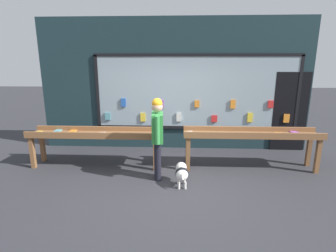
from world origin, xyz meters
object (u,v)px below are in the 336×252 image
(person_browsing, at_px, (157,133))
(display_table_left, at_px, (95,136))
(small_dog, at_px, (182,173))
(display_table_right, at_px, (251,137))

(person_browsing, bearing_deg, display_table_left, 61.97)
(person_browsing, xyz_separation_m, small_dog, (0.49, -0.30, -0.71))
(person_browsing, relative_size, small_dog, 3.02)
(small_dog, bearing_deg, display_table_right, -62.60)
(display_table_left, distance_m, small_dog, 2.22)
(display_table_left, xyz_separation_m, display_table_right, (3.51, -0.00, 0.03))
(display_table_left, height_order, display_table_right, display_table_right)
(display_table_left, relative_size, person_browsing, 1.78)
(display_table_left, xyz_separation_m, small_dog, (1.97, -0.93, -0.43))
(person_browsing, height_order, small_dog, person_browsing)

